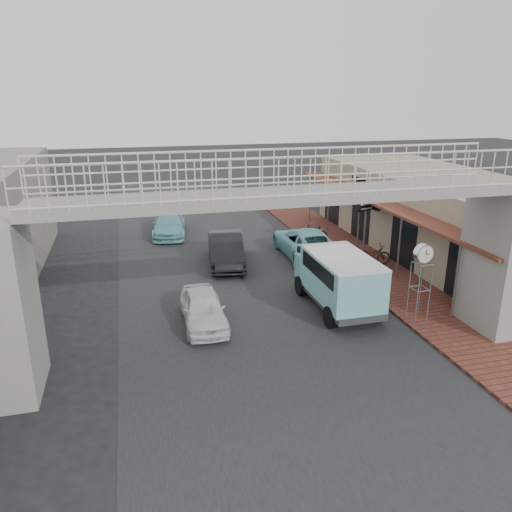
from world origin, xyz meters
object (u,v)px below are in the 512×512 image
motorcycle_near (371,255)px  arrow_sign (380,199)px  street_clock (423,257)px  white_hatchback (203,308)px  angkot_van (339,275)px  dark_sedan (226,249)px  angkot_far (169,224)px  motorcycle_far (313,233)px  angkot_curb (306,242)px

motorcycle_near → arrow_sign: (1.20, 1.73, 2.26)m
motorcycle_near → street_clock: (-1.05, -5.74, 1.85)m
white_hatchback → angkot_van: (5.19, 0.06, 0.77)m
angkot_van → motorcycle_near: angkot_van is taller
dark_sedan → angkot_far: bearing=117.7°
street_clock → motorcycle_far: bearing=85.6°
angkot_curb → angkot_van: (-1.03, -6.37, 0.66)m
arrow_sign → angkot_van: bearing=-146.3°
angkot_van → street_clock: 3.12m
motorcycle_near → motorcycle_far: size_ratio=1.20×
motorcycle_near → arrow_sign: arrow_sign is taller
white_hatchback → motorcycle_far: white_hatchback is taller
white_hatchback → dark_sedan: size_ratio=0.80×
angkot_van → motorcycle_far: size_ratio=2.79×
angkot_curb → angkot_far: 8.51m
white_hatchback → dark_sedan: (2.05, 6.21, 0.13)m
white_hatchback → motorcycle_near: bearing=26.5°
motorcycle_far → angkot_far: bearing=77.9°
dark_sedan → angkot_van: (3.14, -6.16, 0.65)m
angkot_van → motorcycle_far: bearing=75.1°
angkot_far → angkot_curb: bearing=-34.9°
dark_sedan → white_hatchback: bearing=-100.8°
street_clock → angkot_far: bearing=113.5°
angkot_van → motorcycle_far: angkot_van is taller
angkot_van → angkot_curb: bearing=80.4°
white_hatchback → angkot_far: (-0.13, 12.10, 0.02)m
angkot_van → motorcycle_far: (2.14, 8.31, -0.81)m
dark_sedan → angkot_curb: size_ratio=0.86×
angkot_far → arrow_sign: arrow_sign is taller
angkot_far → arrow_sign: size_ratio=1.28×
arrow_sign → street_clock: bearing=-124.3°
angkot_far → street_clock: street_clock is taller
motorcycle_far → angkot_van: bearing=180.0°
motorcycle_near → angkot_far: bearing=52.8°
motorcycle_far → arrow_sign: size_ratio=0.47×
motorcycle_near → motorcycle_far: bearing=21.7°
white_hatchback → dark_sedan: dark_sedan is taller
angkot_curb → motorcycle_near: 3.35m
white_hatchback → motorcycle_far: (7.33, 8.37, -0.04)m
angkot_curb → motorcycle_far: (1.12, 1.94, -0.14)m
white_hatchback → arrow_sign: (9.78, 5.79, 2.25)m
dark_sedan → arrow_sign: (7.73, -0.43, 2.12)m
motorcycle_far → arrow_sign: (2.45, -2.58, 2.29)m
dark_sedan → angkot_far: size_ratio=1.03×
motorcycle_near → street_clock: bearing=175.2°
angkot_curb → motorcycle_far: 2.25m
motorcycle_far → street_clock: bearing=-164.4°
angkot_curb → street_clock: (1.32, -8.12, 1.73)m
motorcycle_far → street_clock: street_clock is taller
motorcycle_near → arrow_sign: 3.09m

